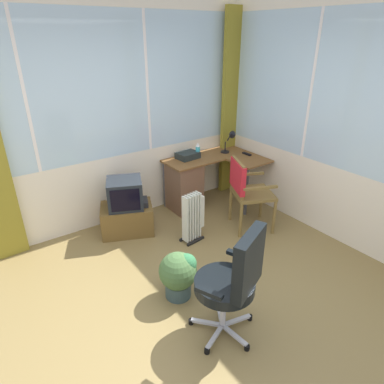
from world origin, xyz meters
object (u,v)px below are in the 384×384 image
(space_heater, at_px, (193,217))
(potted_plant, at_px, (179,273))
(spray_bottle, at_px, (198,150))
(desk, at_px, (189,183))
(paper_tray, at_px, (188,155))
(desk_lamp, at_px, (232,139))
(tv_remote, at_px, (247,154))
(wooden_armchair, at_px, (244,186))
(office_chair, at_px, (234,278))
(tv_on_stand, at_px, (127,209))

(space_heater, relative_size, potted_plant, 1.31)
(spray_bottle, distance_m, space_heater, 1.14)
(desk, relative_size, paper_tray, 4.32)
(space_heater, bearing_deg, desk_lamp, 29.93)
(tv_remote, bearing_deg, wooden_armchair, -136.14)
(wooden_armchair, relative_size, space_heater, 1.49)
(office_chair, xyz_separation_m, space_heater, (0.59, 1.37, -0.28))
(desk, xyz_separation_m, desk_lamp, (0.73, -0.06, 0.54))
(tv_remote, xyz_separation_m, spray_bottle, (-0.65, 0.33, 0.09))
(desk_lamp, height_order, wooden_armchair, desk_lamp)
(tv_remote, xyz_separation_m, potted_plant, (-1.99, -1.19, -0.46))
(desk, xyz_separation_m, wooden_armchair, (0.25, -0.87, 0.21))
(tv_remote, distance_m, potted_plant, 2.37)
(desk_lamp, distance_m, space_heater, 1.49)
(wooden_armchair, distance_m, space_heater, 0.76)
(wooden_armchair, distance_m, tv_on_stand, 1.52)
(spray_bottle, xyz_separation_m, wooden_armchair, (0.05, -0.93, -0.22))
(desk, distance_m, tv_on_stand, 1.03)
(tv_remote, distance_m, spray_bottle, 0.74)
(paper_tray, distance_m, potted_plant, 2.03)
(desk_lamp, bearing_deg, space_heater, -150.07)
(desk, height_order, desk_lamp, desk_lamp)
(desk_lamp, relative_size, space_heater, 0.52)
(paper_tray, bearing_deg, desk_lamp, -13.25)
(office_chair, bearing_deg, wooden_armchair, 43.98)
(desk, xyz_separation_m, potted_plant, (-1.14, -1.46, -0.13))
(spray_bottle, bearing_deg, desk_lamp, -12.02)
(tv_on_stand, bearing_deg, tv_remote, -5.48)
(desk_lamp, bearing_deg, desk, 175.71)
(desk, height_order, tv_remote, tv_remote)
(office_chair, relative_size, tv_on_stand, 1.36)
(desk, relative_size, desk_lamp, 3.95)
(paper_tray, relative_size, potted_plant, 0.63)
(tv_remote, distance_m, paper_tray, 0.88)
(desk_lamp, distance_m, tv_on_stand, 1.86)
(tv_on_stand, relative_size, space_heater, 1.21)
(space_heater, distance_m, potted_plant, 1.01)
(spray_bottle, xyz_separation_m, tv_on_stand, (-1.22, -0.15, -0.51))
(tv_remote, relative_size, space_heater, 0.24)
(tv_remote, xyz_separation_m, paper_tray, (-0.80, 0.37, 0.03))
(desk, bearing_deg, space_heater, -121.25)
(office_chair, distance_m, tv_on_stand, 2.04)
(wooden_armchair, xyz_separation_m, space_heater, (-0.69, 0.14, -0.29))
(tv_on_stand, bearing_deg, wooden_armchair, -31.59)
(desk, bearing_deg, tv_on_stand, -175.05)
(tv_remote, bearing_deg, potted_plant, -149.97)
(desk, xyz_separation_m, tv_on_stand, (-1.02, -0.09, -0.08))
(tv_remote, height_order, paper_tray, paper_tray)
(wooden_armchair, xyz_separation_m, tv_on_stand, (-1.27, 0.78, -0.28))
(tv_remote, bearing_deg, desk, 161.61)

